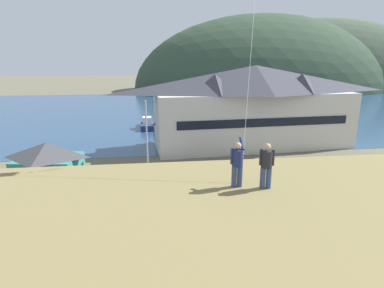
{
  "coord_description": "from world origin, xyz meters",
  "views": [
    {
      "loc": [
        -4.48,
        -20.0,
        11.68
      ],
      "look_at": [
        -0.97,
        9.0,
        3.92
      ],
      "focal_mm": 28.47,
      "sensor_mm": 36.0,
      "label": 1
    }
  ],
  "objects": [
    {
      "name": "ground_plane",
      "position": [
        0.0,
        0.0,
        0.0
      ],
      "size": [
        600.0,
        600.0,
        0.0
      ],
      "primitive_type": "plane",
      "color": "#66604C"
    },
    {
      "name": "parking_lot_pad",
      "position": [
        0.0,
        5.0,
        0.05
      ],
      "size": [
        40.0,
        20.0,
        0.1
      ],
      "primitive_type": "cube",
      "color": "slate",
      "rests_on": "ground"
    },
    {
      "name": "bay_water",
      "position": [
        0.0,
        60.0,
        0.01
      ],
      "size": [
        360.0,
        84.0,
        0.03
      ],
      "primitive_type": "cube",
      "color": "navy",
      "rests_on": "ground"
    },
    {
      "name": "far_hill_west_ridge",
      "position": [
        45.42,
        119.4,
        0.0
      ],
      "size": [
        117.63,
        75.87,
        65.61
      ],
      "primitive_type": "ellipsoid",
      "color": "#334733",
      "rests_on": "ground"
    },
    {
      "name": "far_hill_east_peak",
      "position": [
        73.33,
        115.54,
        0.0
      ],
      "size": [
        125.53,
        47.67,
        62.03
      ],
      "primitive_type": "ellipsoid",
      "color": "#42513D",
      "rests_on": "ground"
    },
    {
      "name": "harbor_lodge",
      "position": [
        9.38,
        21.38,
        6.03
      ],
      "size": [
        29.82,
        11.31,
        11.44
      ],
      "color": "beige",
      "rests_on": "ground"
    },
    {
      "name": "storage_shed_near_lot",
      "position": [
        -14.6,
        8.49,
        2.4
      ],
      "size": [
        6.35,
        5.22,
        4.64
      ],
      "color": "#338475",
      "rests_on": "ground"
    },
    {
      "name": "storage_shed_waterside",
      "position": [
        -1.81,
        23.34,
        2.36
      ],
      "size": [
        5.3,
        4.8,
        4.56
      ],
      "color": "#756B5B",
      "rests_on": "ground"
    },
    {
      "name": "wharf_dock",
      "position": [
        -2.59,
        32.99,
        0.35
      ],
      "size": [
        3.2,
        12.89,
        0.7
      ],
      "color": "#70604C",
      "rests_on": "ground"
    },
    {
      "name": "moored_boat_wharfside",
      "position": [
        -6.08,
        36.17,
        0.72
      ],
      "size": [
        2.44,
        7.21,
        2.16
      ],
      "color": "navy",
      "rests_on": "ground"
    },
    {
      "name": "moored_boat_outer_mooring",
      "position": [
        0.65,
        33.41,
        0.72
      ],
      "size": [
        2.24,
        5.89,
        2.16
      ],
      "color": "silver",
      "rests_on": "ground"
    },
    {
      "name": "parked_car_corner_spot",
      "position": [
        -11.13,
        -0.11,
        1.06
      ],
      "size": [
        4.21,
        2.07,
        1.82
      ],
      "color": "slate",
      "rests_on": "parking_lot_pad"
    },
    {
      "name": "parked_car_back_row_right",
      "position": [
        -5.94,
        1.01,
        1.06
      ],
      "size": [
        4.35,
        2.37,
        1.82
      ],
      "color": "red",
      "rests_on": "parking_lot_pad"
    },
    {
      "name": "parked_car_front_row_end",
      "position": [
        6.49,
        7.43,
        1.06
      ],
      "size": [
        4.35,
        2.36,
        1.82
      ],
      "color": "black",
      "rests_on": "parking_lot_pad"
    },
    {
      "name": "parked_car_back_row_left",
      "position": [
        -8.12,
        5.65,
        1.06
      ],
      "size": [
        4.27,
        2.2,
        1.82
      ],
      "color": "navy",
      "rests_on": "parking_lot_pad"
    },
    {
      "name": "parked_car_front_row_red",
      "position": [
        -0.84,
        0.42,
        1.06
      ],
      "size": [
        4.2,
        2.06,
        1.82
      ],
      "color": "#9EA3A8",
      "rests_on": "parking_lot_pad"
    },
    {
      "name": "parked_car_mid_row_near",
      "position": [
        -0.23,
        7.31,
        1.06
      ],
      "size": [
        4.24,
        2.13,
        1.82
      ],
      "color": "black",
      "rests_on": "parking_lot_pad"
    },
    {
      "name": "parked_car_front_row_silver",
      "position": [
        14.39,
        7.24,
        1.06
      ],
      "size": [
        4.21,
        2.08,
        1.82
      ],
      "color": "silver",
      "rests_on": "parking_lot_pad"
    },
    {
      "name": "parked_car_mid_row_far",
      "position": [
        5.56,
        1.14,
        1.06
      ],
      "size": [
        4.3,
        2.26,
        1.82
      ],
      "color": "navy",
      "rests_on": "parking_lot_pad"
    },
    {
      "name": "parking_light_pole",
      "position": [
        -5.44,
        10.55,
        4.64
      ],
      "size": [
        0.24,
        0.78,
        7.99
      ],
      "color": "#ADADB2",
      "rests_on": "parking_lot_pad"
    },
    {
      "name": "person_kite_flyer",
      "position": [
        -1.48,
        -9.45,
        8.07
      ],
      "size": [
        0.52,
        0.65,
        1.86
      ],
      "color": "#384770",
      "rests_on": "grassy_hill_foreground"
    },
    {
      "name": "person_companion",
      "position": [
        -0.45,
        -9.73,
        8.06
      ],
      "size": [
        0.54,
        0.4,
        1.74
      ],
      "color": "#384770",
      "rests_on": "grassy_hill_foreground"
    }
  ]
}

